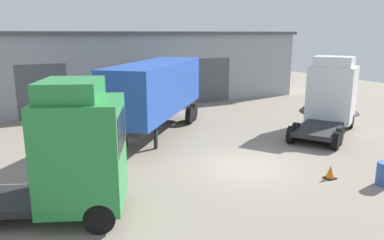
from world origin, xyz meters
TOP-DOWN VIEW (x-y plane):
  - ground_plane at (0.00, 0.00)m, footprint 60.00×60.00m
  - warehouse_building at (0.00, 17.19)m, footprint 30.15×6.89m
  - tractor_unit_white at (8.05, 3.05)m, footprint 6.38×5.32m
  - container_trailer_orange at (-1.31, 6.66)m, footprint 8.15×8.73m
  - tractor_unit_green at (-7.40, -1.09)m, footprint 7.01×4.80m
  - gravel_pile at (11.93, 6.59)m, footprint 4.18×4.18m
  - oil_drum at (3.49, -3.96)m, footprint 0.58×0.58m
  - traffic_cone at (2.19, -2.58)m, footprint 0.40×0.40m

SIDE VIEW (x-z plane):
  - ground_plane at x=0.00m, z-range 0.00..0.00m
  - traffic_cone at x=2.19m, z-range -0.02..0.53m
  - oil_drum at x=3.49m, z-range 0.00..0.88m
  - gravel_pile at x=11.93m, z-range 0.00..1.88m
  - tractor_unit_green at x=-7.40m, z-range -0.13..4.13m
  - tractor_unit_white at x=8.05m, z-range -0.12..4.15m
  - container_trailer_orange at x=-1.31m, z-range 0.55..4.57m
  - warehouse_building at x=0.00m, z-range 0.01..5.70m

